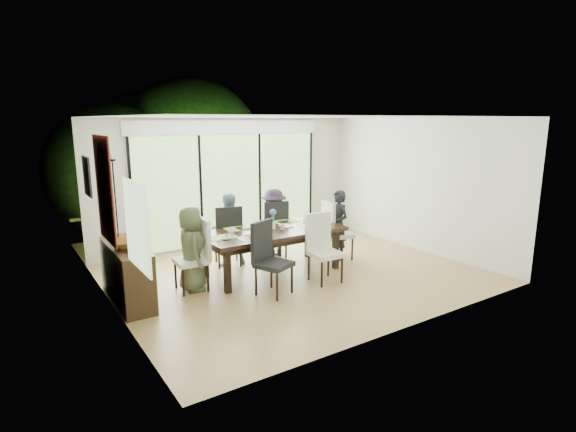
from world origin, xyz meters
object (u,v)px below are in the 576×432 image
chair_left_end (191,255)px  cup_c (306,220)px  chair_far_left (228,235)px  chair_near_left (274,259)px  person_far_right (274,223)px  bowl (126,243)px  table_top (272,231)px  cup_a (232,231)px  chair_far_right (274,228)px  sideboard (127,274)px  chair_right_end (339,230)px  person_right_end (338,225)px  cup_b (282,227)px  vase (273,225)px  laptop (231,237)px  person_left_end (192,249)px  person_far_left (228,230)px  chair_near_right (326,249)px

chair_left_end → cup_c: chair_left_end is taller
chair_left_end → chair_far_left: same height
chair_near_left → person_far_right: (1.05, 1.70, 0.10)m
chair_near_left → bowl: bearing=133.9°
table_top → cup_a: (-0.70, 0.15, 0.08)m
chair_far_right → sideboard: chair_far_right is taller
chair_right_end → person_right_end: 0.10m
cup_b → sideboard: (-2.61, 0.20, -0.40)m
chair_far_left → person_far_right: size_ratio=0.85×
person_far_right → cup_c: bearing=108.5°
bowl → person_right_end: bearing=0.0°
chair_near_left → cup_b: 1.04m
cup_a → sideboard: (-1.76, -0.05, -0.40)m
vase → chair_right_end: bearing=-2.0°
vase → cup_b: size_ratio=1.20×
laptop → bowl: size_ratio=0.76×
table_top → sideboard: size_ratio=1.64×
chair_far_left → chair_left_end: bearing=55.8°
cup_c → sideboard: 3.29m
cup_a → cup_c: 1.50m
vase → laptop: bearing=-170.5°
table_top → person_far_right: person_far_right is taller
person_far_right → cup_a: bearing=28.1°
chair_far_right → laptop: (-1.40, -0.95, 0.22)m
person_left_end → person_right_end: (2.96, 0.00, 0.00)m
person_far_left → person_right_end: bearing=159.8°
chair_left_end → person_left_end: bearing=93.0°
chair_near_left → sideboard: chair_near_left is taller
chair_left_end → bowl: bearing=-86.8°
cup_c → chair_far_right: bearing=108.4°
person_left_end → cup_c: 2.29m
chair_near_left → person_far_left: size_ratio=0.85×
laptop → cup_a: (0.15, 0.25, 0.04)m
chair_far_left → cup_c: bearing=165.9°
table_top → chair_far_left: chair_far_left is taller
chair_near_right → table_top: bearing=123.9°
cup_c → sideboard: (-3.26, -0.00, -0.40)m
chair_far_left → laptop: chair_far_left is taller
table_top → person_far_right: bearing=56.5°
chair_far_left → chair_near_left: same height
chair_right_end → sideboard: chair_right_end is taller
laptop → sideboard: 1.66m
cup_a → cup_c: bearing=-1.9°
chair_near_left → chair_right_end: bearing=1.2°
sideboard → person_right_end: bearing=-1.4°
person_left_end → bowl: person_left_end is taller
person_left_end → cup_b: 1.64m
person_left_end → cup_a: size_ratio=10.40×
person_left_end → chair_right_end: bearing=-79.1°
table_top → chair_far_left: size_ratio=2.18×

